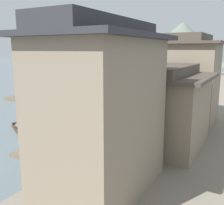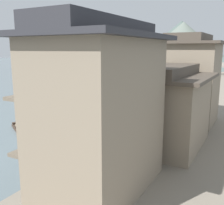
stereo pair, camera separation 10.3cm
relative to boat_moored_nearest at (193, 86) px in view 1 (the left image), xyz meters
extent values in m
cube|color=#423328|center=(0.00, 0.00, -0.16)|extent=(1.62, 3.83, 0.24)
cube|color=#423328|center=(-0.27, 1.68, 0.07)|extent=(0.98, 0.51, 0.21)
cube|color=#423328|center=(0.27, -1.68, 0.07)|extent=(0.98, 0.51, 0.21)
cube|color=#423328|center=(-0.47, -0.08, 0.00)|extent=(0.60, 3.18, 0.08)
cube|color=#423328|center=(0.47, 0.08, 0.00)|extent=(0.60, 3.18, 0.08)
ellipsoid|color=olive|center=(0.00, 0.00, 0.22)|extent=(1.13, 1.44, 0.51)
cube|color=#423328|center=(-8.73, -41.01, -0.17)|extent=(3.68, 2.83, 0.22)
cube|color=#423328|center=(-10.16, -40.15, 0.04)|extent=(0.82, 1.04, 0.19)
cube|color=#423328|center=(-7.31, -41.88, 0.04)|extent=(0.82, 1.04, 0.19)
cube|color=#423328|center=(-9.00, -41.45, -0.02)|extent=(2.72, 1.69, 0.08)
cube|color=#423328|center=(-8.47, -40.57, -0.02)|extent=(2.72, 1.69, 0.08)
ellipsoid|color=brown|center=(-8.73, -41.01, 0.21)|extent=(1.71, 1.58, 0.55)
cube|color=#232326|center=(-0.03, -34.70, -0.18)|extent=(1.61, 5.61, 0.20)
cube|color=#232326|center=(0.21, -32.09, 0.02)|extent=(1.04, 0.45, 0.18)
cube|color=#232326|center=(-0.26, -37.31, 0.02)|extent=(1.04, 0.45, 0.18)
cube|color=#232326|center=(-0.55, -34.65, -0.03)|extent=(0.53, 5.02, 0.08)
cube|color=#232326|center=(0.49, -34.75, -0.03)|extent=(0.53, 5.02, 0.08)
ellipsoid|color=brown|center=(-0.03, -34.70, 0.20)|extent=(1.14, 1.50, 0.56)
cube|color=#232326|center=(0.42, -15.91, -0.13)|extent=(0.96, 5.39, 0.29)
cube|color=#232326|center=(0.35, -13.38, 0.15)|extent=(0.75, 0.38, 0.26)
cube|color=#232326|center=(0.48, -18.45, 0.15)|extent=(0.75, 0.38, 0.26)
cube|color=#232326|center=(0.04, -15.92, 0.06)|extent=(0.20, 4.87, 0.08)
cube|color=#232326|center=(0.79, -15.90, 0.06)|extent=(0.20, 4.87, 0.08)
cube|color=#33281E|center=(-10.05, -25.35, -0.15)|extent=(4.33, 3.09, 0.25)
cube|color=#33281E|center=(-11.84, -24.32, 0.09)|extent=(0.77, 0.97, 0.23)
cube|color=#33281E|center=(-8.27, -26.39, 0.09)|extent=(0.77, 0.97, 0.23)
cube|color=#33281E|center=(-10.29, -25.76, 0.02)|extent=(3.43, 2.03, 0.08)
cube|color=#33281E|center=(-9.82, -24.95, 0.02)|extent=(3.43, 2.03, 0.08)
ellipsoid|color=#4C6B42|center=(-10.05, -25.35, 0.23)|extent=(1.56, 1.42, 0.50)
cube|color=#33281E|center=(-0.08, -25.77, -0.16)|extent=(1.30, 3.68, 0.23)
cube|color=#33281E|center=(-0.20, -24.12, 0.06)|extent=(0.96, 0.43, 0.21)
cube|color=#33281E|center=(0.04, -27.43, 0.06)|extent=(0.96, 0.43, 0.21)
cube|color=#33281E|center=(-0.56, -25.81, 0.00)|extent=(0.31, 3.11, 0.08)
cube|color=#33281E|center=(0.40, -25.74, 0.00)|extent=(0.31, 3.11, 0.08)
ellipsoid|color=olive|center=(-0.08, -25.77, 0.21)|extent=(1.03, 1.37, 0.51)
cube|color=#423328|center=(-0.50, -42.47, -0.18)|extent=(1.26, 3.66, 0.20)
cube|color=#423328|center=(-0.64, -40.83, 0.01)|extent=(0.89, 0.43, 0.18)
cube|color=#423328|center=(-0.36, -44.11, 0.01)|extent=(0.89, 0.43, 0.18)
cube|color=#423328|center=(-0.94, -42.51, -0.04)|extent=(0.34, 3.09, 0.08)
cube|color=#423328|center=(-0.06, -42.43, -0.04)|extent=(0.34, 3.09, 0.08)
cube|color=#33281E|center=(0.51, -5.35, -0.14)|extent=(1.27, 4.75, 0.27)
cube|color=#33281E|center=(0.72, -3.16, 0.12)|extent=(0.76, 0.43, 0.25)
cube|color=#33281E|center=(0.30, -7.54, 0.12)|extent=(0.76, 0.43, 0.25)
cube|color=#33281E|center=(0.15, -5.31, 0.04)|extent=(0.49, 4.18, 0.08)
cube|color=#33281E|center=(0.87, -5.39, 0.04)|extent=(0.49, 4.18, 0.08)
ellipsoid|color=brown|center=(0.51, -5.35, 0.20)|extent=(0.83, 1.09, 0.40)
cube|color=gray|center=(5.48, -48.25, 4.48)|extent=(4.32, 7.06, 7.80)
cube|color=#6E6151|center=(2.97, -48.25, 3.18)|extent=(0.70, 7.06, 0.16)
cube|color=#6E6151|center=(2.97, -48.25, 5.78)|extent=(0.70, 7.06, 0.16)
cube|color=#2D2D33|center=(5.48, -48.25, 8.50)|extent=(5.22, 7.96, 0.24)
cube|color=#2D2D33|center=(5.48, -48.25, 8.97)|extent=(2.59, 7.96, 0.70)
cube|color=gray|center=(6.17, -40.23, 3.18)|extent=(5.70, 7.11, 5.20)
cube|color=#6E6151|center=(2.97, -40.23, 3.18)|extent=(0.70, 7.11, 0.16)
cube|color=#4C4238|center=(6.17, -40.23, 5.90)|extent=(6.60, 8.01, 0.24)
cube|color=#4C4238|center=(6.17, -40.23, 6.37)|extent=(3.42, 8.01, 0.70)
cube|color=gray|center=(6.10, -32.66, 4.48)|extent=(5.56, 5.44, 7.80)
cube|color=#6E6151|center=(2.97, -32.66, 3.18)|extent=(0.70, 5.44, 0.16)
cube|color=#6E6151|center=(2.97, -32.66, 5.78)|extent=(0.70, 5.44, 0.16)
cube|color=#4C4238|center=(6.10, -32.66, 8.50)|extent=(6.46, 6.34, 0.24)
cube|color=#4C4238|center=(6.10, -32.66, 8.97)|extent=(3.34, 6.34, 0.70)
cylinder|color=#473828|center=(2.15, -46.89, 0.96)|extent=(0.20, 0.20, 0.76)
cylinder|color=#473828|center=(2.15, -36.48, 1.01)|extent=(0.20, 0.20, 0.87)
cylinder|color=#473828|center=(2.15, -28.38, 1.01)|extent=(0.20, 0.20, 0.87)
cube|color=gray|center=(-5.78, 23.43, 3.08)|extent=(24.96, 2.40, 0.60)
cylinder|color=gray|center=(-13.27, 23.43, 1.25)|extent=(1.80, 1.80, 3.06)
cylinder|color=gray|center=(1.71, 23.43, 1.25)|extent=(1.80, 1.80, 3.06)
cube|color=gray|center=(-5.78, 24.43, 3.73)|extent=(24.96, 0.30, 0.70)
cone|color=slate|center=(-21.41, 72.96, 10.32)|extent=(50.11, 50.11, 21.19)
cone|color=#4C5B56|center=(-25.53, 84.79, 11.16)|extent=(55.41, 55.41, 22.88)
camera|label=1|loc=(12.17, -59.41, 7.89)|focal=42.39mm
camera|label=2|loc=(12.26, -59.36, 7.89)|focal=42.39mm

